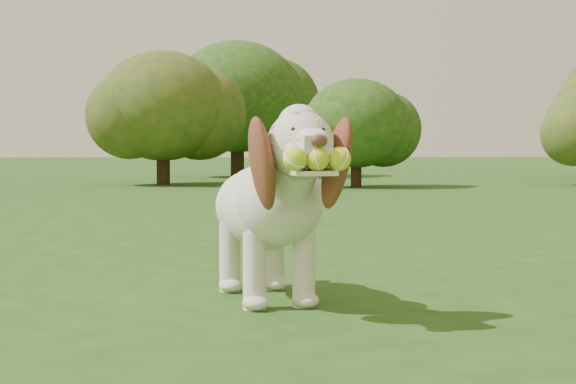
{
  "coord_description": "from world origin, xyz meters",
  "views": [
    {
      "loc": [
        -0.01,
        -3.69,
        0.56
      ],
      "look_at": [
        0.13,
        -0.77,
        0.41
      ],
      "focal_mm": 55.0,
      "sensor_mm": 36.0,
      "label": 1
    }
  ],
  "objects": [
    {
      "name": "shrub_i",
      "position": [
        -0.17,
        12.34,
        1.45
      ],
      "size": [
        2.37,
        2.37,
        2.46
      ],
      "color": "#382314",
      "rests_on": "ground"
    },
    {
      "name": "shrub_b",
      "position": [
        -1.2,
        9.06,
        1.13
      ],
      "size": [
        1.86,
        1.86,
        1.93
      ],
      "color": "#382314",
      "rests_on": "ground"
    },
    {
      "name": "shrub_c",
      "position": [
        1.48,
        8.21,
        0.87
      ],
      "size": [
        1.42,
        1.42,
        1.47
      ],
      "color": "#382314",
      "rests_on": "ground"
    },
    {
      "name": "ground",
      "position": [
        0.0,
        0.0,
        0.0
      ],
      "size": [
        80.0,
        80.0,
        0.0
      ],
      "primitive_type": "plane",
      "color": "#214513",
      "rests_on": "ground"
    },
    {
      "name": "dog",
      "position": [
        0.08,
        -0.56,
        0.37
      ],
      "size": [
        0.52,
        1.06,
        0.69
      ],
      "rotation": [
        0.0,
        0.0,
        0.24
      ],
      "color": "silver",
      "rests_on": "ground"
    }
  ]
}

